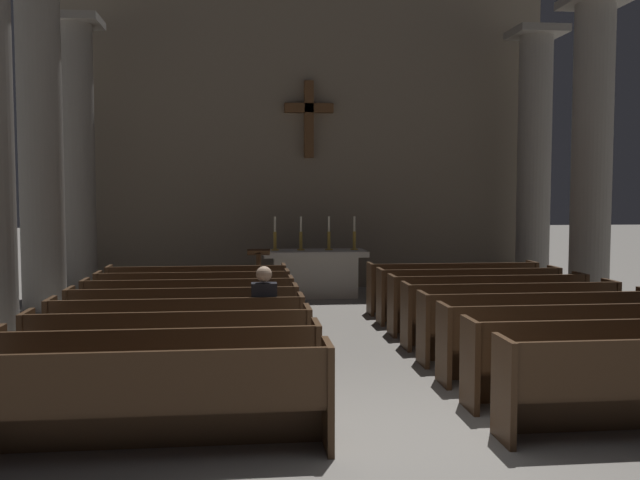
{
  "coord_description": "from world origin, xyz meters",
  "views": [
    {
      "loc": [
        -1.51,
        -6.01,
        2.24
      ],
      "look_at": [
        0.0,
        7.89,
        1.29
      ],
      "focal_mm": 39.63,
      "sensor_mm": 36.0,
      "label": 1
    }
  ],
  "objects_px": {
    "pew_left_row_6": "(190,309)",
    "lectern": "(259,279)",
    "pew_left_row_5": "(184,320)",
    "candlestick_inner_right": "(329,239)",
    "pew_left_row_7": "(194,299)",
    "altar": "(315,272)",
    "pew_left_row_2": "(160,373)",
    "pew_right_row_8": "(452,288)",
    "pew_left_row_1": "(147,402)",
    "candlestick_inner_left": "(301,239)",
    "pew_right_row_3": "(571,342)",
    "column_left_fourth": "(77,164)",
    "column_right_third": "(592,160)",
    "candlestick_outer_left": "(275,240)",
    "pew_right_row_7": "(469,295)",
    "pew_left_row_8": "(198,291)",
    "pew_right_row_6": "(488,304)",
    "pew_right_row_4": "(538,326)",
    "candlestick_outer_right": "(354,239)",
    "pew_left_row_4": "(178,334)",
    "pew_right_row_5": "(510,314)",
    "column_left_third": "(41,157)",
    "column_right_fourth": "(534,165)",
    "lone_worshipper": "(264,315)",
    "pew_right_row_2": "(613,361)"
  },
  "relations": [
    {
      "from": "pew_right_row_8",
      "to": "lectern",
      "type": "bearing_deg",
      "value": 163.3
    },
    {
      "from": "pew_left_row_7",
      "to": "pew_right_row_7",
      "type": "bearing_deg",
      "value": 0.0
    },
    {
      "from": "altar",
      "to": "column_left_fourth",
      "type": "bearing_deg",
      "value": 176.48
    },
    {
      "from": "pew_left_row_1",
      "to": "column_right_third",
      "type": "height_order",
      "value": "column_right_third"
    },
    {
      "from": "column_left_fourth",
      "to": "altar",
      "type": "distance_m",
      "value": 5.47
    },
    {
      "from": "altar",
      "to": "pew_right_row_2",
      "type": "bearing_deg",
      "value": -73.7
    },
    {
      "from": "pew_right_row_3",
      "to": "candlestick_outer_left",
      "type": "relative_size",
      "value": 4.38
    },
    {
      "from": "pew_left_row_5",
      "to": "candlestick_inner_right",
      "type": "bearing_deg",
      "value": 62.8
    },
    {
      "from": "column_left_fourth",
      "to": "altar",
      "type": "height_order",
      "value": "column_left_fourth"
    },
    {
      "from": "pew_right_row_7",
      "to": "pew_left_row_6",
      "type": "bearing_deg",
      "value": -168.46
    },
    {
      "from": "column_right_fourth",
      "to": "lectern",
      "type": "bearing_deg",
      "value": -166.31
    },
    {
      "from": "pew_left_row_2",
      "to": "pew_right_row_6",
      "type": "relative_size",
      "value": 1.0
    },
    {
      "from": "pew_left_row_7",
      "to": "pew_right_row_5",
      "type": "relative_size",
      "value": 1.0
    },
    {
      "from": "pew_left_row_6",
      "to": "candlestick_outer_left",
      "type": "bearing_deg",
      "value": 70.43
    },
    {
      "from": "pew_left_row_6",
      "to": "lone_worshipper",
      "type": "bearing_deg",
      "value": -60.14
    },
    {
      "from": "pew_left_row_8",
      "to": "candlestick_inner_left",
      "type": "relative_size",
      "value": 4.38
    },
    {
      "from": "pew_right_row_8",
      "to": "candlestick_outer_left",
      "type": "xyz_separation_m",
      "value": [
        -3.18,
        2.27,
        0.76
      ]
    },
    {
      "from": "column_right_fourth",
      "to": "candlestick_inner_right",
      "type": "height_order",
      "value": "column_right_fourth"
    },
    {
      "from": "pew_right_row_7",
      "to": "candlestick_outer_right",
      "type": "height_order",
      "value": "candlestick_outer_right"
    },
    {
      "from": "pew_right_row_5",
      "to": "column_left_fourth",
      "type": "height_order",
      "value": "column_left_fourth"
    },
    {
      "from": "pew_left_row_6",
      "to": "pew_left_row_7",
      "type": "distance_m",
      "value": 0.95
    },
    {
      "from": "pew_right_row_7",
      "to": "lone_worshipper",
      "type": "height_order",
      "value": "lone_worshipper"
    },
    {
      "from": "pew_left_row_2",
      "to": "candlestick_inner_left",
      "type": "distance_m",
      "value": 8.27
    },
    {
      "from": "lone_worshipper",
      "to": "candlestick_inner_left",
      "type": "bearing_deg",
      "value": 80.95
    },
    {
      "from": "pew_left_row_7",
      "to": "altar",
      "type": "height_order",
      "value": "altar"
    },
    {
      "from": "pew_left_row_1",
      "to": "pew_left_row_5",
      "type": "height_order",
      "value": "same"
    },
    {
      "from": "pew_right_row_4",
      "to": "lectern",
      "type": "bearing_deg",
      "value": 126.1
    },
    {
      "from": "pew_left_row_8",
      "to": "column_left_third",
      "type": "xyz_separation_m",
      "value": [
        -2.62,
        -0.06,
        2.36
      ]
    },
    {
      "from": "pew_right_row_6",
      "to": "candlestick_outer_left",
      "type": "bearing_deg",
      "value": 127.35
    },
    {
      "from": "pew_left_row_1",
      "to": "candlestick_inner_left",
      "type": "xyz_separation_m",
      "value": [
        2.03,
        8.93,
        0.76
      ]
    },
    {
      "from": "pew_left_row_7",
      "to": "pew_right_row_3",
      "type": "distance_m",
      "value": 6.02
    },
    {
      "from": "pew_left_row_6",
      "to": "lectern",
      "type": "xyz_separation_m",
      "value": [
        1.11,
        2.97,
        0.07
      ]
    },
    {
      "from": "pew_right_row_6",
      "to": "altar",
      "type": "bearing_deg",
      "value": 119.22
    },
    {
      "from": "pew_right_row_8",
      "to": "pew_right_row_4",
      "type": "bearing_deg",
      "value": -90.0
    },
    {
      "from": "pew_right_row_4",
      "to": "pew_right_row_6",
      "type": "relative_size",
      "value": 1.0
    },
    {
      "from": "pew_left_row_8",
      "to": "pew_right_row_3",
      "type": "relative_size",
      "value": 1.0
    },
    {
      "from": "pew_right_row_4",
      "to": "lectern",
      "type": "relative_size",
      "value": 2.72
    },
    {
      "from": "candlestick_outer_left",
      "to": "candlestick_outer_right",
      "type": "height_order",
      "value": "same"
    },
    {
      "from": "column_left_third",
      "to": "column_right_third",
      "type": "bearing_deg",
      "value": 0.0
    },
    {
      "from": "pew_right_row_4",
      "to": "pew_left_row_4",
      "type": "bearing_deg",
      "value": 180.0
    },
    {
      "from": "pew_left_row_5",
      "to": "lone_worshipper",
      "type": "bearing_deg",
      "value": -40.47
    },
    {
      "from": "pew_left_row_1",
      "to": "pew_left_row_7",
      "type": "height_order",
      "value": "same"
    },
    {
      "from": "column_right_third",
      "to": "lectern",
      "type": "distance_m",
      "value": 6.68
    },
    {
      "from": "pew_right_row_6",
      "to": "lectern",
      "type": "height_order",
      "value": "lectern"
    },
    {
      "from": "pew_left_row_2",
      "to": "altar",
      "type": "distance_m",
      "value": 8.32
    },
    {
      "from": "pew_left_row_4",
      "to": "candlestick_inner_right",
      "type": "xyz_separation_m",
      "value": [
        2.63,
        6.08,
        0.76
      ]
    },
    {
      "from": "pew_left_row_8",
      "to": "pew_left_row_7",
      "type": "bearing_deg",
      "value": -90.0
    },
    {
      "from": "pew_right_row_6",
      "to": "column_left_fourth",
      "type": "distance_m",
      "value": 8.87
    },
    {
      "from": "pew_left_row_2",
      "to": "pew_right_row_8",
      "type": "xyz_separation_m",
      "value": [
        4.67,
        5.72,
        0.0
      ]
    },
    {
      "from": "pew_right_row_3",
      "to": "pew_right_row_5",
      "type": "distance_m",
      "value": 1.91
    }
  ]
}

